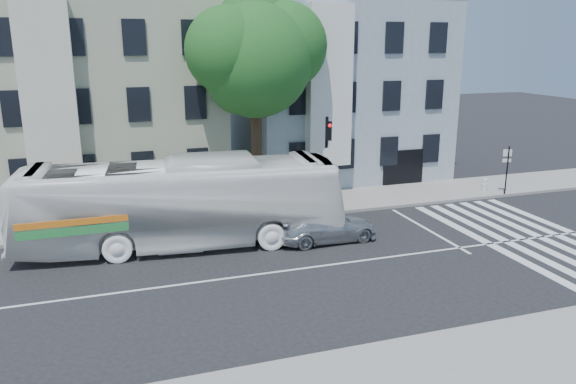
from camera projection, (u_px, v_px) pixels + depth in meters
name	position (u px, v px, depth m)	size (l,w,h in m)	color
ground	(316.00, 267.00, 21.68)	(120.00, 120.00, 0.00)	black
sidewalk_far	(260.00, 208.00, 28.98)	(80.00, 4.00, 0.15)	gray
sidewalk_near	(429.00, 380.00, 14.33)	(80.00, 4.00, 0.15)	gray
building_left	(107.00, 94.00, 31.84)	(12.00, 10.00, 11.00)	#9FA68B
building_right	(334.00, 88.00, 36.11)	(12.00, 10.00, 11.00)	#8899A2
street_tree	(255.00, 53.00, 27.64)	(7.30, 5.90, 11.10)	#2D2116
bus	(181.00, 203.00, 23.49)	(13.49, 3.16, 3.76)	white
sedan	(326.00, 226.00, 24.34)	(4.51, 1.83, 1.31)	silver
hedge	(225.00, 211.00, 27.14)	(8.50, 0.84, 0.70)	#265F1E
traffic_signal	(327.00, 150.00, 28.49)	(0.47, 0.55, 4.76)	black
fire_hydrant	(485.00, 184.00, 31.97)	(0.43, 0.24, 0.75)	silver
far_sign_pole	(507.00, 164.00, 30.98)	(0.48, 0.22, 2.70)	black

